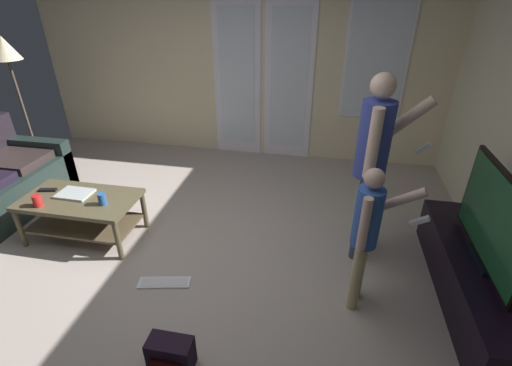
{
  "coord_description": "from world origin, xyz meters",
  "views": [
    {
      "loc": [
        1.24,
        -2.41,
        2.25
      ],
      "look_at": [
        0.75,
        0.1,
        0.85
      ],
      "focal_mm": 25.43,
      "sensor_mm": 36.0,
      "label": 1
    }
  ],
  "objects_px": {
    "person_adult": "(373,155)",
    "backpack": "(170,355)",
    "flat_screen_tv": "(494,221)",
    "cup_near_edge": "(37,201)",
    "tv_remote_black": "(48,190)",
    "loose_keyboard": "(164,283)",
    "coffee_table": "(82,209)",
    "tv_stand": "(472,280)",
    "cup_by_laptop": "(102,199)",
    "floor_lamp": "(7,56)",
    "person_child": "(367,229)",
    "laptop_closed": "(75,194)"
  },
  "relations": [
    {
      "from": "laptop_closed",
      "to": "person_adult",
      "type": "bearing_deg",
      "value": 5.95
    },
    {
      "from": "backpack",
      "to": "cup_near_edge",
      "type": "height_order",
      "value": "cup_near_edge"
    },
    {
      "from": "flat_screen_tv",
      "to": "cup_by_laptop",
      "type": "relative_size",
      "value": 9.62
    },
    {
      "from": "backpack",
      "to": "laptop_closed",
      "type": "distance_m",
      "value": 1.96
    },
    {
      "from": "tv_remote_black",
      "to": "person_adult",
      "type": "bearing_deg",
      "value": -8.48
    },
    {
      "from": "tv_stand",
      "to": "backpack",
      "type": "height_order",
      "value": "tv_stand"
    },
    {
      "from": "person_child",
      "to": "floor_lamp",
      "type": "relative_size",
      "value": 0.69
    },
    {
      "from": "tv_stand",
      "to": "floor_lamp",
      "type": "distance_m",
      "value": 5.45
    },
    {
      "from": "person_child",
      "to": "cup_by_laptop",
      "type": "bearing_deg",
      "value": 172.08
    },
    {
      "from": "person_child",
      "to": "backpack",
      "type": "distance_m",
      "value": 1.59
    },
    {
      "from": "loose_keyboard",
      "to": "cup_by_laptop",
      "type": "bearing_deg",
      "value": 149.84
    },
    {
      "from": "person_adult",
      "to": "flat_screen_tv",
      "type": "bearing_deg",
      "value": -27.93
    },
    {
      "from": "tv_stand",
      "to": "person_child",
      "type": "distance_m",
      "value": 1.06
    },
    {
      "from": "tv_stand",
      "to": "laptop_closed",
      "type": "xyz_separation_m",
      "value": [
        -3.59,
        0.22,
        0.26
      ]
    },
    {
      "from": "cup_near_edge",
      "to": "cup_by_laptop",
      "type": "height_order",
      "value": "cup_by_laptop"
    },
    {
      "from": "flat_screen_tv",
      "to": "backpack",
      "type": "distance_m",
      "value": 2.44
    },
    {
      "from": "tv_stand",
      "to": "loose_keyboard",
      "type": "xyz_separation_m",
      "value": [
        -2.48,
        -0.32,
        -0.19
      ]
    },
    {
      "from": "person_child",
      "to": "tv_remote_black",
      "type": "xyz_separation_m",
      "value": [
        -3.01,
        0.45,
        -0.26
      ]
    },
    {
      "from": "coffee_table",
      "to": "cup_by_laptop",
      "type": "distance_m",
      "value": 0.35
    },
    {
      "from": "coffee_table",
      "to": "backpack",
      "type": "bearing_deg",
      "value": -40.59
    },
    {
      "from": "backpack",
      "to": "floor_lamp",
      "type": "bearing_deg",
      "value": 140.01
    },
    {
      "from": "person_child",
      "to": "cup_near_edge",
      "type": "bearing_deg",
      "value": 176.38
    },
    {
      "from": "loose_keyboard",
      "to": "floor_lamp",
      "type": "bearing_deg",
      "value": 145.64
    },
    {
      "from": "cup_near_edge",
      "to": "tv_remote_black",
      "type": "distance_m",
      "value": 0.29
    },
    {
      "from": "coffee_table",
      "to": "flat_screen_tv",
      "type": "xyz_separation_m",
      "value": [
        3.52,
        -0.17,
        0.44
      ]
    },
    {
      "from": "laptop_closed",
      "to": "floor_lamp",
      "type": "bearing_deg",
      "value": 141.5
    },
    {
      "from": "tv_stand",
      "to": "loose_keyboard",
      "type": "distance_m",
      "value": 2.51
    },
    {
      "from": "person_child",
      "to": "loose_keyboard",
      "type": "bearing_deg",
      "value": -176.24
    },
    {
      "from": "coffee_table",
      "to": "laptop_closed",
      "type": "height_order",
      "value": "laptop_closed"
    },
    {
      "from": "cup_near_edge",
      "to": "coffee_table",
      "type": "bearing_deg",
      "value": 35.95
    },
    {
      "from": "person_adult",
      "to": "backpack",
      "type": "xyz_separation_m",
      "value": [
        -1.28,
        -1.48,
        -0.89
      ]
    },
    {
      "from": "coffee_table",
      "to": "flat_screen_tv",
      "type": "height_order",
      "value": "flat_screen_tv"
    },
    {
      "from": "flat_screen_tv",
      "to": "backpack",
      "type": "relative_size",
      "value": 3.72
    },
    {
      "from": "person_child",
      "to": "tv_remote_black",
      "type": "bearing_deg",
      "value": 171.56
    },
    {
      "from": "person_adult",
      "to": "cup_near_edge",
      "type": "height_order",
      "value": "person_adult"
    },
    {
      "from": "cup_by_laptop",
      "to": "coffee_table",
      "type": "bearing_deg",
      "value": 168.45
    },
    {
      "from": "tv_stand",
      "to": "cup_by_laptop",
      "type": "relative_size",
      "value": 15.3
    },
    {
      "from": "flat_screen_tv",
      "to": "cup_by_laptop",
      "type": "height_order",
      "value": "flat_screen_tv"
    },
    {
      "from": "cup_by_laptop",
      "to": "person_child",
      "type": "bearing_deg",
      "value": -7.92
    },
    {
      "from": "flat_screen_tv",
      "to": "loose_keyboard",
      "type": "distance_m",
      "value": 2.61
    },
    {
      "from": "flat_screen_tv",
      "to": "cup_near_edge",
      "type": "distance_m",
      "value": 3.8
    },
    {
      "from": "loose_keyboard",
      "to": "cup_near_edge",
      "type": "bearing_deg",
      "value": 167.61
    },
    {
      "from": "coffee_table",
      "to": "tv_stand",
      "type": "relative_size",
      "value": 0.62
    },
    {
      "from": "floor_lamp",
      "to": "tv_remote_black",
      "type": "bearing_deg",
      "value": -46.04
    },
    {
      "from": "coffee_table",
      "to": "cup_by_laptop",
      "type": "relative_size",
      "value": 9.52
    },
    {
      "from": "tv_remote_black",
      "to": "coffee_table",
      "type": "bearing_deg",
      "value": -21.66
    },
    {
      "from": "coffee_table",
      "to": "cup_near_edge",
      "type": "relative_size",
      "value": 9.85
    },
    {
      "from": "laptop_closed",
      "to": "tv_stand",
      "type": "bearing_deg",
      "value": -2.28
    },
    {
      "from": "backpack",
      "to": "tv_remote_black",
      "type": "height_order",
      "value": "tv_remote_black"
    },
    {
      "from": "coffee_table",
      "to": "person_adult",
      "type": "bearing_deg",
      "value": 5.89
    }
  ]
}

